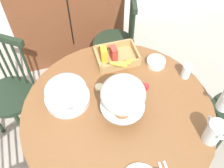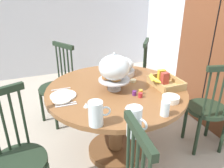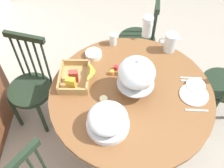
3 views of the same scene
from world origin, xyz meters
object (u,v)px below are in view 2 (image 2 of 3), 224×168
object	(u,v)px
windsor_chair_far_side	(17,161)
butter_dish	(133,81)
windsor_chair_by_cabinet	(134,79)
cereal_basket	(164,81)
fruit_platter_covered	(120,67)
drinking_glass	(165,109)
windsor_chair_near_window	(208,110)
china_plate_large	(63,96)
china_plate_small	(62,100)
milk_pitcher	(134,123)
orange_juice_pitcher	(96,114)
cereal_bowl	(171,99)
dining_table	(116,107)
pastry_stand_with_dome	(114,69)
windsor_chair_facing_door	(58,88)

from	to	relation	value
windsor_chair_far_side	butter_dish	world-z (taller)	windsor_chair_far_side
windsor_chair_by_cabinet	cereal_basket	world-z (taller)	windsor_chair_by_cabinet
fruit_platter_covered	drinking_glass	distance (m)	0.85
windsor_chair_near_window	china_plate_large	distance (m)	1.44
windsor_chair_near_window	butter_dish	bearing A→B (deg)	-115.59
windsor_chair_near_window	drinking_glass	distance (m)	0.88
windsor_chair_far_side	china_plate_small	xyz separation A→B (m)	(-0.24, 0.38, 0.30)
china_plate_large	drinking_glass	size ratio (longest dim) A/B	2.00
windsor_chair_by_cabinet	china_plate_small	world-z (taller)	windsor_chair_by_cabinet
windsor_chair_by_cabinet	cereal_basket	xyz separation A→B (m)	(0.85, -0.13, 0.33)
milk_pitcher	china_plate_large	size ratio (longest dim) A/B	0.91
windsor_chair_far_side	china_plate_large	xyz separation A→B (m)	(-0.32, 0.41, 0.29)
orange_juice_pitcher	milk_pitcher	size ratio (longest dim) A/B	0.91
cereal_basket	cereal_bowl	bearing A→B (deg)	-22.86
fruit_platter_covered	china_plate_large	bearing A→B (deg)	-66.38
windsor_chair_far_side	orange_juice_pitcher	distance (m)	0.68
windsor_chair_near_window	orange_juice_pitcher	distance (m)	1.32
fruit_platter_covered	cereal_bowl	xyz separation A→B (m)	(0.69, 0.14, -0.06)
milk_pitcher	drinking_glass	xyz separation A→B (m)	(-0.13, 0.31, -0.04)
cereal_bowl	butter_dish	distance (m)	0.48
orange_juice_pitcher	butter_dish	xyz separation A→B (m)	(-0.55, 0.56, -0.07)
dining_table	china_plate_small	bearing A→B (deg)	-82.41
drinking_glass	butter_dish	world-z (taller)	drinking_glass
orange_juice_pitcher	drinking_glass	distance (m)	0.50
butter_dish	cereal_basket	bearing A→B (deg)	50.46
windsor_chair_by_cabinet	fruit_platter_covered	bearing A→B (deg)	-41.75
pastry_stand_with_dome	cereal_basket	xyz separation A→B (m)	(0.09, 0.46, -0.16)
china_plate_small	windsor_chair_near_window	bearing A→B (deg)	82.37
milk_pitcher	china_plate_small	size ratio (longest dim) A/B	1.34
fruit_platter_covered	butter_dish	size ratio (longest dim) A/B	5.00
dining_table	orange_juice_pitcher	bearing A→B (deg)	-35.74
windsor_chair_by_cabinet	china_plate_small	xyz separation A→B (m)	(0.81, -1.07, 0.30)
pastry_stand_with_dome	drinking_glass	bearing A→B (deg)	18.57
orange_juice_pitcher	china_plate_large	size ratio (longest dim) A/B	0.83
dining_table	cereal_bowl	bearing A→B (deg)	39.07
windsor_chair_near_window	drinking_glass	bearing A→B (deg)	-68.67
dining_table	fruit_platter_covered	bearing A→B (deg)	150.25
cereal_basket	drinking_glass	world-z (taller)	cereal_basket
china_plate_large	cereal_bowl	distance (m)	0.89
orange_juice_pitcher	china_plate_large	bearing A→B (deg)	-164.94
fruit_platter_covered	butter_dish	distance (m)	0.24
windsor_chair_near_window	china_plate_small	xyz separation A→B (m)	(-0.19, -1.41, 0.30)
windsor_chair_by_cabinet	cereal_basket	size ratio (longest dim) A/B	3.09
cereal_bowl	drinking_glass	world-z (taller)	drinking_glass
dining_table	butter_dish	distance (m)	0.31
orange_juice_pitcher	butter_dish	size ratio (longest dim) A/B	3.05
windsor_chair_facing_door	cereal_basket	size ratio (longest dim) A/B	3.09
milk_pitcher	cereal_bowl	xyz separation A→B (m)	(-0.29, 0.48, -0.07)
cereal_basket	fruit_platter_covered	bearing A→B (deg)	-147.58
drinking_glass	windsor_chair_far_side	bearing A→B (deg)	-103.35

